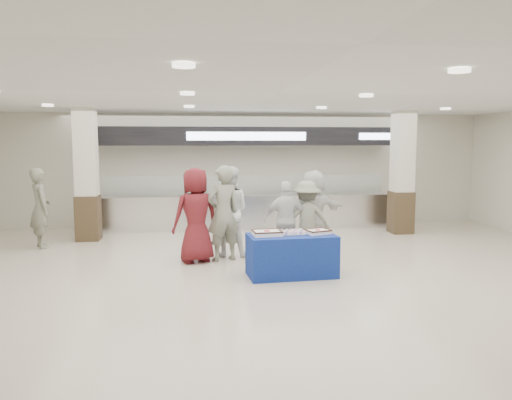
{
  "coord_description": "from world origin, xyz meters",
  "views": [
    {
      "loc": [
        -1.41,
        -8.28,
        2.39
      ],
      "look_at": [
        -0.18,
        1.6,
        1.23
      ],
      "focal_mm": 35.0,
      "sensor_mm": 36.0,
      "label": 1
    }
  ],
  "objects": [
    {
      "name": "civilian_white",
      "position": [
        1.14,
        2.22,
        0.9
      ],
      "size": [
        1.75,
        1.0,
        1.8
      ],
      "primitive_type": "imported",
      "rotation": [
        0.0,
        0.0,
        3.44
      ],
      "color": "silver",
      "rests_on": "ground"
    },
    {
      "name": "display_table",
      "position": [
        0.3,
        0.32,
        0.38
      ],
      "size": [
        1.6,
        0.89,
        0.75
      ],
      "primitive_type": "cube",
      "rotation": [
        0.0,
        0.0,
        0.07
      ],
      "color": "navy",
      "rests_on": "ground"
    },
    {
      "name": "soldier_bg",
      "position": [
        -4.88,
        3.42,
        0.91
      ],
      "size": [
        0.7,
        0.79,
        1.82
      ],
      "primitive_type": "imported",
      "rotation": [
        0.0,
        0.0,
        2.07
      ],
      "color": "slate",
      "rests_on": "ground"
    },
    {
      "name": "column_right",
      "position": [
        4.0,
        4.2,
        1.53
      ],
      "size": [
        0.55,
        0.55,
        3.2
      ],
      "color": "#362818",
      "rests_on": "ground"
    },
    {
      "name": "soldier_a",
      "position": [
        -0.84,
        1.66,
        0.97
      ],
      "size": [
        0.82,
        0.69,
        1.93
      ],
      "primitive_type": "imported",
      "rotation": [
        0.0,
        0.0,
        3.52
      ],
      "color": "slate",
      "rests_on": "ground"
    },
    {
      "name": "ground",
      "position": [
        0.0,
        0.0,
        0.0
      ],
      "size": [
        14.0,
        14.0,
        0.0
      ],
      "primitive_type": "plane",
      "color": "beige",
      "rests_on": "ground"
    },
    {
      "name": "civilian_maroon",
      "position": [
        -1.39,
        1.58,
        0.95
      ],
      "size": [
        1.09,
        0.91,
        1.9
      ],
      "primitive_type": "imported",
      "rotation": [
        0.0,
        0.0,
        3.53
      ],
      "color": "maroon",
      "rests_on": "ground"
    },
    {
      "name": "cupcake_tray",
      "position": [
        0.29,
        0.37,
        0.79
      ],
      "size": [
        0.47,
        0.37,
        0.07
      ],
      "color": "#B2B1B6",
      "rests_on": "display_table"
    },
    {
      "name": "sheet_cake_left",
      "position": [
        -0.15,
        0.31,
        0.8
      ],
      "size": [
        0.52,
        0.42,
        0.1
      ],
      "color": "white",
      "rests_on": "display_table"
    },
    {
      "name": "chef_short",
      "position": [
        0.46,
        1.65,
        0.8
      ],
      "size": [
        0.99,
        0.52,
        1.61
      ],
      "primitive_type": "imported",
      "rotation": [
        0.0,
        0.0,
        3.0
      ],
      "color": "white",
      "rests_on": "ground"
    },
    {
      "name": "chef_tall",
      "position": [
        -0.71,
        2.09,
        0.95
      ],
      "size": [
        1.04,
        0.88,
        1.89
      ],
      "primitive_type": "imported",
      "rotation": [
        0.0,
        0.0,
        2.95
      ],
      "color": "white",
      "rests_on": "ground"
    },
    {
      "name": "soldier_b",
      "position": [
        0.88,
        1.69,
        0.8
      ],
      "size": [
        1.05,
        0.62,
        1.6
      ],
      "primitive_type": "imported",
      "rotation": [
        0.0,
        0.0,
        3.12
      ],
      "color": "slate",
      "rests_on": "ground"
    },
    {
      "name": "column_left",
      "position": [
        -4.0,
        4.2,
        1.53
      ],
      "size": [
        0.55,
        0.55,
        3.2
      ],
      "color": "#362818",
      "rests_on": "ground"
    },
    {
      "name": "sheet_cake_right",
      "position": [
        0.79,
        0.37,
        0.8
      ],
      "size": [
        0.5,
        0.44,
        0.09
      ],
      "color": "white",
      "rests_on": "display_table"
    },
    {
      "name": "serving_line",
      "position": [
        0.0,
        5.4,
        1.16
      ],
      "size": [
        8.7,
        0.85,
        2.8
      ],
      "color": "silver",
      "rests_on": "ground"
    }
  ]
}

